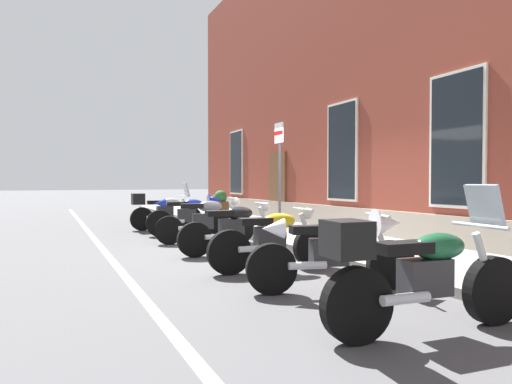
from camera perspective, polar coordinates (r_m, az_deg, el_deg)
The scene contains 13 objects.
ground_plane at distance 8.65m, azimuth 3.84°, elevation -7.51°, with size 140.00×140.00×0.00m, color #4C4C4F.
sidewalk at distance 9.35m, azimuth 10.95°, elevation -6.48°, with size 30.25×2.63×0.13m, color gray.
lane_stripe at distance 7.64m, azimuth -17.86°, elevation -8.71°, with size 30.25×0.12×0.01m, color silver.
brick_pub_facade at distance 12.89m, azimuth 28.09°, elevation 15.50°, with size 24.25×6.51×9.05m.
motorcycle_silver_touring at distance 12.49m, azimuth -11.97°, elevation -2.31°, with size 0.62×1.99×1.30m.
motorcycle_blue_sport at distance 11.03m, azimuth -8.29°, elevation -2.69°, with size 0.64×2.06×1.03m.
motorcycle_grey_naked at distance 9.55m, azimuth -6.44°, elevation -3.74°, with size 0.75×2.10×0.99m.
motorcycle_black_naked at distance 8.06m, azimuth -2.72°, elevation -4.76°, with size 0.62×2.09×0.94m.
motorcycle_yellow_naked at distance 6.58m, azimuth 2.33°, elevation -6.14°, with size 0.62×2.01×0.93m.
motorcycle_white_sport at distance 5.45m, azimuth 10.76°, elevation -6.90°, with size 0.79×2.08×1.00m.
motorcycle_green_touring at distance 4.11m, azimuth 20.33°, elevation -9.73°, with size 0.64×2.11×1.30m.
parking_sign at distance 9.67m, azimuth 3.05°, elevation 3.82°, with size 0.36×0.07×2.52m.
barrel_planter at distance 13.60m, azimuth -4.61°, elevation -2.00°, with size 0.56×0.56×0.94m.
Camera 1 is at (7.46, -4.17, 1.32)m, focal length 30.94 mm.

